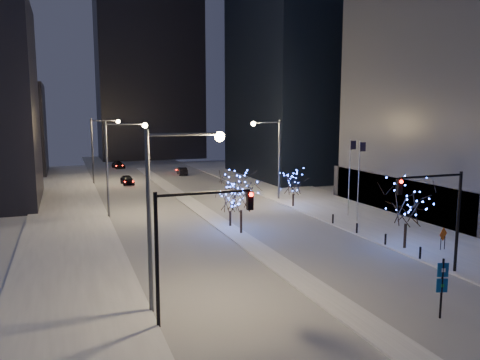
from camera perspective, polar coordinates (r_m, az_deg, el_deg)
name	(u,v)px	position (r m, az deg, el deg)	size (l,w,h in m)	color
ground	(329,300)	(28.69, 10.77, -14.17)	(160.00, 160.00, 0.00)	silver
road	(184,198)	(60.21, -6.85, -2.25)	(20.00, 130.00, 0.02)	#A6ACB5
median	(194,205)	(55.44, -5.61, -3.06)	(2.00, 80.00, 0.15)	white
east_sidewalk	(351,212)	(52.63, 13.39, -3.85)	(10.00, 90.00, 0.15)	white
west_sidewalk	(69,237)	(43.87, -20.09, -6.54)	(8.00, 90.00, 0.15)	white
horizon_block	(149,70)	(116.72, -11.01, 13.02)	(24.00, 14.00, 42.00)	black
street_lamp_w_near	(168,194)	(25.44, -8.75, -1.74)	(4.40, 0.56, 10.00)	#595E66
street_lamp_w_mid	(117,155)	(49.99, -14.75, 2.92)	(4.40, 0.56, 10.00)	#595E66
street_lamp_w_far	(99,142)	(74.83, -16.79, 4.50)	(4.40, 0.56, 10.00)	#595E66
street_lamp_east	(273,149)	(57.99, 3.98, 3.81)	(3.90, 0.56, 10.00)	#595E66
traffic_signal_west	(187,234)	(24.00, -6.48, -6.54)	(5.26, 0.43, 7.00)	black
traffic_signal_east	(441,206)	(33.47, 23.28, -2.96)	(5.26, 0.43, 7.00)	black
flagpoles	(354,173)	(48.71, 13.78, 0.81)	(1.35, 2.60, 8.00)	silver
bollards	(370,233)	(41.86, 15.62, -6.29)	(0.16, 12.16, 0.90)	black
car_near	(127,180)	(73.46, -13.58, 0.01)	(1.68, 4.17, 1.42)	black
car_mid	(182,171)	(83.12, -7.07, 1.08)	(1.42, 4.06, 1.34)	black
car_far	(118,165)	(95.57, -14.61, 1.79)	(1.86, 4.57, 1.33)	black
holiday_tree_median_near	(241,193)	(41.57, 0.13, -1.59)	(5.55, 5.55, 5.53)	black
holiday_tree_median_far	(230,199)	(44.38, -1.20, -2.34)	(3.52, 3.52, 4.00)	black
holiday_tree_plaza_near	(407,203)	(39.22, 19.66, -2.71)	(5.25, 5.25, 5.59)	black
holiday_tree_plaza_far	(293,183)	(54.16, 6.53, -0.41)	(4.04, 4.04, 4.16)	black
wayfinding_sign	(442,282)	(27.32, 23.42, -11.35)	(0.58, 0.26, 3.30)	black
construction_sign	(443,236)	(40.30, 23.52, -6.30)	(1.06, 0.38, 1.81)	black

